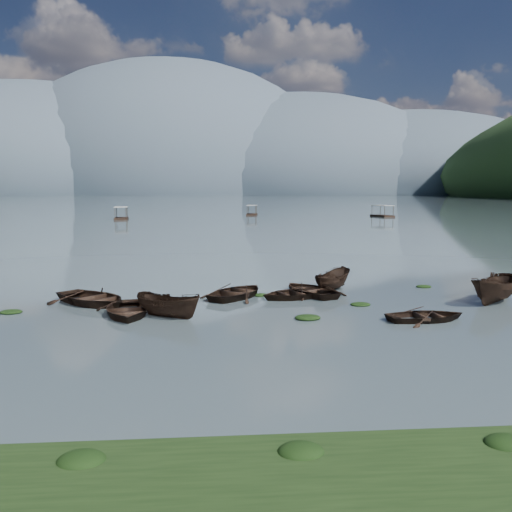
{
  "coord_description": "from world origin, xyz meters",
  "views": [
    {
      "loc": [
        -3.12,
        -24.5,
        6.24
      ],
      "look_at": [
        0.0,
        12.0,
        2.0
      ],
      "focal_mm": 40.0,
      "sensor_mm": 36.0,
      "label": 1
    }
  ],
  "objects": [
    {
      "name": "haze_mtn_b",
      "position": [
        -60.0,
        900.0,
        0.0
      ],
      "size": [
        520.0,
        520.0,
        340.0
      ],
      "primitive_type": "ellipsoid",
      "color": "#475666",
      "rests_on": "ground"
    },
    {
      "name": "ground_plane",
      "position": [
        0.0,
        0.0,
        0.0
      ],
      "size": [
        2400.0,
        2400.0,
        0.0
      ],
      "primitive_type": "plane",
      "color": "#4E5D62"
    },
    {
      "name": "pontoon_right",
      "position": [
        38.07,
        107.09,
        0.0
      ],
      "size": [
        4.26,
        7.23,
        2.59
      ],
      "primitive_type": null,
      "rotation": [
        0.0,
        0.0,
        0.22
      ],
      "color": "black",
      "rests_on": "ground"
    },
    {
      "name": "rowboat_4",
      "position": [
        7.37,
        1.62,
        0.0
      ],
      "size": [
        4.19,
        3.21,
        0.8
      ],
      "primitive_type": "imported",
      "rotation": [
        0.0,
        0.0,
        1.69
      ],
      "color": "black",
      "rests_on": "ground"
    },
    {
      "name": "pontoon_centre",
      "position": [
        8.02,
        118.08,
        0.0
      ],
      "size": [
        3.4,
        6.52,
        2.39
      ],
      "primitive_type": null,
      "rotation": [
        0.0,
        0.0,
        -0.13
      ],
      "color": "black",
      "rests_on": "ground"
    },
    {
      "name": "rowboat_1",
      "position": [
        -1.39,
        8.44,
        0.0
      ],
      "size": [
        5.37,
        5.69,
        0.96
      ],
      "primitive_type": "imported",
      "rotation": [
        0.0,
        0.0,
        2.53
      ],
      "color": "black",
      "rests_on": "ground"
    },
    {
      "name": "rowboat_5",
      "position": [
        12.84,
        5.53,
        0.0
      ],
      "size": [
        4.64,
        4.46,
        1.81
      ],
      "primitive_type": "imported",
      "rotation": [
        0.0,
        0.0,
        -0.83
      ],
      "color": "black",
      "rests_on": "ground"
    },
    {
      "name": "weed_clump_7",
      "position": [
        10.78,
        10.77,
        0.0
      ],
      "size": [
        0.99,
        0.8,
        0.22
      ],
      "primitive_type": "ellipsoid",
      "color": "black",
      "rests_on": "ground"
    },
    {
      "name": "rowboat_7",
      "position": [
        1.93,
        7.91,
        0.0
      ],
      "size": [
        5.21,
        4.59,
        0.9
      ],
      "primitive_type": "imported",
      "rotation": [
        0.0,
        0.0,
        5.13
      ],
      "color": "black",
      "rests_on": "ground"
    },
    {
      "name": "weed_clump_2",
      "position": [
        1.7,
        2.36,
        0.0
      ],
      "size": [
        1.26,
        1.01,
        0.27
      ],
      "primitive_type": "ellipsoid",
      "color": "black",
      "rests_on": "ground"
    },
    {
      "name": "rowboat_8",
      "position": [
        4.71,
        10.46,
        0.0
      ],
      "size": [
        3.48,
        3.94,
        1.49
      ],
      "primitive_type": "imported",
      "rotation": [
        0.0,
        0.0,
        2.49
      ],
      "color": "black",
      "rests_on": "ground"
    },
    {
      "name": "haze_mtn_a",
      "position": [
        -260.0,
        900.0,
        0.0
      ],
      "size": [
        520.0,
        520.0,
        280.0
      ],
      "primitive_type": "ellipsoid",
      "color": "#475666",
      "rests_on": "ground"
    },
    {
      "name": "weed_clump_1",
      "position": [
        -4.81,
        6.95,
        0.0
      ],
      "size": [
        1.05,
        0.84,
        0.23
      ],
      "primitive_type": "ellipsoid",
      "color": "black",
      "rests_on": "ground"
    },
    {
      "name": "weed_clump_3",
      "position": [
        0.01,
        8.67,
        0.0
      ],
      "size": [
        0.92,
        0.78,
        0.2
      ],
      "primitive_type": "ellipsoid",
      "color": "black",
      "rests_on": "ground"
    },
    {
      "name": "weed_clump_5",
      "position": [
        -13.16,
        5.01,
        0.0
      ],
      "size": [
        1.12,
        0.91,
        0.24
      ],
      "primitive_type": "ellipsoid",
      "color": "black",
      "rests_on": "ground"
    },
    {
      "name": "pontoon_left",
      "position": [
        -21.52,
        99.79,
        0.0
      ],
      "size": [
        3.48,
        7.03,
        2.6
      ],
      "primitive_type": null,
      "rotation": [
        0.0,
        0.0,
        0.1
      ],
      "color": "black",
      "rests_on": "ground"
    },
    {
      "name": "near_shore",
      "position": [
        0.0,
        -14.0,
        0.0
      ],
      "size": [
        60.0,
        6.0,
        0.5
      ],
      "primitive_type": "cube",
      "color": "black",
      "rests_on": "ground"
    },
    {
      "name": "rowboat_0",
      "position": [
        -7.19,
        4.0,
        0.0
      ],
      "size": [
        3.87,
        4.97,
        0.94
      ],
      "primitive_type": "imported",
      "rotation": [
        0.0,
        0.0,
        0.15
      ],
      "color": "black",
      "rests_on": "ground"
    },
    {
      "name": "haze_mtn_c",
      "position": [
        140.0,
        900.0,
        0.0
      ],
      "size": [
        520.0,
        520.0,
        260.0
      ],
      "primitive_type": "ellipsoid",
      "color": "#475666",
      "rests_on": "ground"
    },
    {
      "name": "weed_clump_6",
      "position": [
        2.66,
        7.94,
        0.0
      ],
      "size": [
        0.86,
        0.71,
        0.18
      ],
      "primitive_type": "ellipsoid",
      "color": "black",
      "rests_on": "ground"
    },
    {
      "name": "rowboat_2",
      "position": [
        -5.08,
        3.47,
        0.0
      ],
      "size": [
        3.92,
        3.3,
        1.46
      ],
      "primitive_type": "imported",
      "rotation": [
        0.0,
        0.0,
        0.98
      ],
      "color": "black",
      "rests_on": "ground"
    },
    {
      "name": "weed_clump_0",
      "position": [
        -5.72,
        5.46,
        0.0
      ],
      "size": [
        1.2,
        0.98,
        0.26
      ],
      "primitive_type": "ellipsoid",
      "color": "black",
      "rests_on": "ground"
    },
    {
      "name": "weed_clump_4",
      "position": [
        5.15,
        5.42,
        0.0
      ],
      "size": [
        1.1,
        0.88,
        0.23
      ],
      "primitive_type": "ellipsoid",
      "color": "black",
      "rests_on": "ground"
    },
    {
      "name": "rowboat_3",
      "position": [
        3.01,
        8.92,
        0.0
      ],
      "size": [
        4.82,
        5.5,
        0.95
      ],
      "primitive_type": "imported",
      "rotation": [
        0.0,
        0.0,
        3.55
      ],
      "color": "black",
      "rests_on": "ground"
    },
    {
      "name": "haze_mtn_d",
      "position": [
        320.0,
        900.0,
        0.0
      ],
      "size": [
        520.0,
        520.0,
        220.0
      ],
      "primitive_type": "ellipsoid",
      "color": "#475666",
      "rests_on": "ground"
    },
    {
      "name": "rowboat_6",
      "position": [
        -9.47,
        7.04,
        0.0
      ],
      "size": [
        6.2,
        6.18,
        1.06
      ],
      "primitive_type": "imported",
      "rotation": [
        0.0,
        0.0,
        0.79
      ],
      "color": "black",
      "rests_on": "ground"
    }
  ]
}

